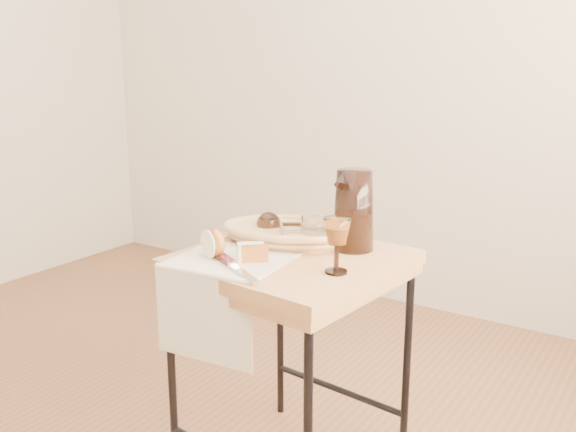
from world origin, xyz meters
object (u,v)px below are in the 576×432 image
Objects in this scene: goblet_lying_a at (283,224)px; table_knife at (235,265)px; goblet_lying_b at (300,230)px; wine_goblet at (337,245)px; bread_basket at (289,234)px; pitcher at (354,210)px; apple_half at (215,243)px; side_table at (292,368)px; tea_towel at (231,260)px.

table_knife is (0.06, -0.32, -0.04)m from goblet_lying_a.
wine_goblet is at bearing -77.74° from goblet_lying_b.
bread_basket is 0.07m from goblet_lying_b.
goblet_lying_a reaches higher than table_knife.
apple_half is (-0.28, -0.30, -0.07)m from pitcher.
goblet_lying_a is at bearing 129.41° from table_knife.
pitcher is at bearing -14.70° from goblet_lying_b.
table_knife is (-0.17, -0.36, -0.10)m from pitcher.
wine_goblet is at bearing 58.95° from table_knife.
wine_goblet is at bearing 35.87° from apple_half.
goblet_lying_a is 0.24m from pitcher.
tea_towel is (-0.11, -0.14, 0.37)m from side_table.
bread_basket is 2.44× the size of wine_goblet.
table_knife is (-0.03, -0.28, -0.04)m from goblet_lying_b.
side_table is at bearing -68.79° from bread_basket.
bread_basket is 0.31m from table_knife.
goblet_lying_b is (0.06, -0.02, 0.03)m from bread_basket.
side_table is 8.17× the size of apple_half.
table_knife is (0.11, -0.05, -0.03)m from apple_half.
goblet_lying_b is at bearing -37.71° from bread_basket.
goblet_lying_a is at bearing 101.24° from apple_half.
tea_towel is 2.00× the size of wine_goblet.
pitcher is at bearing 69.45° from apple_half.
side_table is 0.43m from table_knife.
tea_towel is at bearing 55.38° from goblet_lying_a.
bread_basket is at bearing -179.77° from pitcher.
side_table is 4.74× the size of wine_goblet.
bread_basket is 1.34× the size of pitcher.
goblet_lying_b is (-0.02, 0.08, 0.42)m from side_table.
table_knife is (0.06, -0.06, 0.01)m from tea_towel.
bread_basket is 0.32m from wine_goblet.
bread_basket reaches higher than side_table.
pitcher is at bearing -1.35° from bread_basket.
side_table is at bearing -118.72° from goblet_lying_b.
bread_basket is at bearing 115.87° from goblet_lying_b.
goblet_lying_a is 0.33m from table_knife.
apple_half reaches higher than tea_towel.
goblet_lying_b reaches higher than table_knife.
goblet_lying_a is at bearing 137.52° from bread_basket.
tea_towel is at bearing 164.49° from table_knife.
side_table is at bearing 99.45° from goblet_lying_a.
tea_towel is 0.26m from goblet_lying_a.
pitcher is (0.12, 0.15, 0.48)m from side_table.
goblet_lying_b is at bearing 80.60° from apple_half.
wine_goblet reaches higher than apple_half.
side_table is 1.94× the size of bread_basket.
apple_half is (-0.05, -0.27, -0.00)m from goblet_lying_a.
wine_goblet reaches higher than goblet_lying_b.
tea_towel is at bearing -142.81° from pitcher.
goblet_lying_a is 0.35m from wine_goblet.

